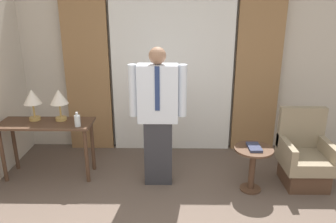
{
  "coord_description": "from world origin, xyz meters",
  "views": [
    {
      "loc": [
        -0.0,
        -1.77,
        2.25
      ],
      "look_at": [
        -0.05,
        1.86,
        1.02
      ],
      "focal_mm": 35.0,
      "sensor_mm": 36.0,
      "label": 1
    }
  ],
  "objects_px": {
    "table_lamp_right": "(59,99)",
    "person": "(158,113)",
    "bottle_near_edge": "(78,120)",
    "table_lamp_left": "(33,98)",
    "desk": "(47,132)",
    "side_table": "(253,162)",
    "book": "(254,147)",
    "armchair": "(304,159)"
  },
  "relations": [
    {
      "from": "table_lamp_right",
      "to": "side_table",
      "type": "relative_size",
      "value": 0.73
    },
    {
      "from": "table_lamp_right",
      "to": "bottle_near_edge",
      "type": "distance_m",
      "value": 0.42
    },
    {
      "from": "table_lamp_left",
      "to": "person",
      "type": "bearing_deg",
      "value": -8.67
    },
    {
      "from": "table_lamp_right",
      "to": "side_table",
      "type": "xyz_separation_m",
      "value": [
        2.45,
        -0.43,
        -0.67
      ]
    },
    {
      "from": "person",
      "to": "book",
      "type": "relative_size",
      "value": 6.8
    },
    {
      "from": "side_table",
      "to": "table_lamp_left",
      "type": "bearing_deg",
      "value": 171.26
    },
    {
      "from": "table_lamp_left",
      "to": "person",
      "type": "distance_m",
      "value": 1.66
    },
    {
      "from": "table_lamp_left",
      "to": "armchair",
      "type": "xyz_separation_m",
      "value": [
        3.5,
        -0.24,
        -0.72
      ]
    },
    {
      "from": "desk",
      "to": "person",
      "type": "xyz_separation_m",
      "value": [
        1.46,
        -0.16,
        0.32
      ]
    },
    {
      "from": "table_lamp_left",
      "to": "bottle_near_edge",
      "type": "height_order",
      "value": "table_lamp_left"
    },
    {
      "from": "bottle_near_edge",
      "to": "book",
      "type": "bearing_deg",
      "value": -5.51
    },
    {
      "from": "person",
      "to": "book",
      "type": "xyz_separation_m",
      "value": [
        1.16,
        -0.18,
        -0.36
      ]
    },
    {
      "from": "armchair",
      "to": "side_table",
      "type": "distance_m",
      "value": 0.73
    },
    {
      "from": "desk",
      "to": "table_lamp_right",
      "type": "bearing_deg",
      "value": 28.19
    },
    {
      "from": "table_lamp_left",
      "to": "person",
      "type": "xyz_separation_m",
      "value": [
        1.64,
        -0.25,
        -0.11
      ]
    },
    {
      "from": "person",
      "to": "side_table",
      "type": "distance_m",
      "value": 1.3
    },
    {
      "from": "table_lamp_left",
      "to": "armchair",
      "type": "bearing_deg",
      "value": -3.91
    },
    {
      "from": "table_lamp_right",
      "to": "book",
      "type": "distance_m",
      "value": 2.54
    },
    {
      "from": "table_lamp_left",
      "to": "person",
      "type": "height_order",
      "value": "person"
    },
    {
      "from": "desk",
      "to": "person",
      "type": "relative_size",
      "value": 0.69
    },
    {
      "from": "armchair",
      "to": "bottle_near_edge",
      "type": "bearing_deg",
      "value": 179.62
    },
    {
      "from": "bottle_near_edge",
      "to": "side_table",
      "type": "height_order",
      "value": "bottle_near_edge"
    },
    {
      "from": "desk",
      "to": "person",
      "type": "distance_m",
      "value": 1.51
    },
    {
      "from": "person",
      "to": "book",
      "type": "bearing_deg",
      "value": -8.81
    },
    {
      "from": "armchair",
      "to": "side_table",
      "type": "bearing_deg",
      "value": -164.8
    },
    {
      "from": "table_lamp_left",
      "to": "person",
      "type": "relative_size",
      "value": 0.24
    },
    {
      "from": "person",
      "to": "side_table",
      "type": "bearing_deg",
      "value": -8.84
    },
    {
      "from": "table_lamp_right",
      "to": "armchair",
      "type": "relative_size",
      "value": 0.43
    },
    {
      "from": "table_lamp_right",
      "to": "desk",
      "type": "bearing_deg",
      "value": -151.81
    },
    {
      "from": "person",
      "to": "side_table",
      "type": "xyz_separation_m",
      "value": [
        1.16,
        -0.18,
        -0.56
      ]
    },
    {
      "from": "bottle_near_edge",
      "to": "table_lamp_left",
      "type": "bearing_deg",
      "value": 160.65
    },
    {
      "from": "book",
      "to": "table_lamp_right",
      "type": "bearing_deg",
      "value": 170.06
    },
    {
      "from": "desk",
      "to": "table_lamp_right",
      "type": "xyz_separation_m",
      "value": [
        0.17,
        0.09,
        0.43
      ]
    },
    {
      "from": "desk",
      "to": "armchair",
      "type": "distance_m",
      "value": 3.34
    },
    {
      "from": "table_lamp_left",
      "to": "table_lamp_right",
      "type": "bearing_deg",
      "value": 0.0
    },
    {
      "from": "side_table",
      "to": "bottle_near_edge",
      "type": "bearing_deg",
      "value": 174.48
    },
    {
      "from": "desk",
      "to": "bottle_near_edge",
      "type": "distance_m",
      "value": 0.52
    },
    {
      "from": "table_lamp_right",
      "to": "person",
      "type": "distance_m",
      "value": 1.32
    },
    {
      "from": "table_lamp_right",
      "to": "person",
      "type": "height_order",
      "value": "person"
    },
    {
      "from": "desk",
      "to": "armchair",
      "type": "height_order",
      "value": "armchair"
    },
    {
      "from": "desk",
      "to": "side_table",
      "type": "distance_m",
      "value": 2.66
    },
    {
      "from": "bottle_near_edge",
      "to": "book",
      "type": "xyz_separation_m",
      "value": [
        2.17,
        -0.21,
        -0.25
      ]
    }
  ]
}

